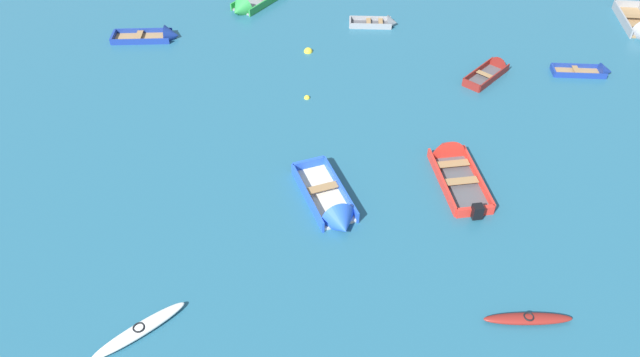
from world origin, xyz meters
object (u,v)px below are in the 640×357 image
rowboat_red_center (451,162)px  rowboat_maroon_back_row_right (494,69)px  rowboat_deep_blue_foreground_center (594,72)px  rowboat_green_midfield_right (248,6)px  kayak_maroon_outer_right (528,319)px  kayak_white_back_row_center (140,330)px  rowboat_blue_midfield_left (334,211)px  mooring_buoy_outer_edge (308,52)px  mooring_buoy_between_boats_left (307,98)px  rowboat_grey_far_left (382,23)px  rowboat_deep_blue_cluster_outer (161,36)px

rowboat_red_center → rowboat_maroon_back_row_right: bearing=61.6°
rowboat_deep_blue_foreground_center → rowboat_green_midfield_right: bearing=154.6°
kayak_maroon_outer_right → kayak_white_back_row_center: (-12.43, 0.37, 0.02)m
rowboat_blue_midfield_left → mooring_buoy_outer_edge: (-0.35, 12.41, -0.22)m
kayak_maroon_outer_right → mooring_buoy_between_boats_left: size_ratio=10.07×
rowboat_blue_midfield_left → kayak_maroon_outer_right: rowboat_blue_midfield_left is taller
kayak_white_back_row_center → rowboat_maroon_back_row_right: size_ratio=0.98×
rowboat_red_center → rowboat_grey_far_left: size_ratio=1.65×
kayak_white_back_row_center → mooring_buoy_outer_edge: 18.37m
rowboat_blue_midfield_left → mooring_buoy_between_boats_left: size_ratio=15.21×
rowboat_grey_far_left → mooring_buoy_between_boats_left: 8.52m
rowboat_blue_midfield_left → rowboat_deep_blue_cluster_outer: bearing=120.4°
rowboat_grey_far_left → mooring_buoy_outer_edge: size_ratio=6.01×
rowboat_blue_midfield_left → rowboat_green_midfield_right: (-3.72, 17.69, -0.02)m
kayak_white_back_row_center → mooring_buoy_between_boats_left: bearing=65.3°
rowboat_blue_midfield_left → rowboat_maroon_back_row_right: 13.29m
kayak_white_back_row_center → rowboat_deep_blue_cluster_outer: rowboat_deep_blue_cluster_outer is taller
rowboat_red_center → rowboat_green_midfield_right: bearing=120.4°
mooring_buoy_outer_edge → rowboat_red_center: bearing=-60.7°
rowboat_grey_far_left → mooring_buoy_between_boats_left: rowboat_grey_far_left is taller
rowboat_green_midfield_right → kayak_maroon_outer_right: bearing=-67.3°
rowboat_green_midfield_right → mooring_buoy_between_boats_left: size_ratio=15.03×
rowboat_deep_blue_cluster_outer → mooring_buoy_outer_edge: (8.09, -1.97, -0.15)m
rowboat_blue_midfield_left → rowboat_green_midfield_right: rowboat_blue_midfield_left is taller
rowboat_deep_blue_foreground_center → rowboat_maroon_back_row_right: bearing=174.0°
rowboat_green_midfield_right → rowboat_deep_blue_cluster_outer: rowboat_green_midfield_right is taller
rowboat_green_midfield_right → rowboat_grey_far_left: rowboat_green_midfield_right is taller
rowboat_red_center → rowboat_green_midfield_right: rowboat_red_center is taller
rowboat_maroon_back_row_right → rowboat_grey_far_left: bearing=132.9°
rowboat_blue_midfield_left → rowboat_deep_blue_foreground_center: bearing=33.2°
kayak_maroon_outer_right → rowboat_maroon_back_row_right: size_ratio=0.97×
rowboat_green_midfield_right → rowboat_maroon_back_row_right: (12.74, -7.93, -0.03)m
kayak_white_back_row_center → rowboat_blue_midfield_left: bearing=36.6°
rowboat_deep_blue_cluster_outer → kayak_white_back_row_center: bearing=-84.4°
rowboat_green_midfield_right → rowboat_deep_blue_foreground_center: bearing=-25.4°
rowboat_red_center → rowboat_deep_blue_foreground_center: size_ratio=1.51×
rowboat_blue_midfield_left → mooring_buoy_between_boats_left: rowboat_blue_midfield_left is taller
rowboat_deep_blue_cluster_outer → rowboat_grey_far_left: rowboat_deep_blue_cluster_outer is taller
rowboat_deep_blue_foreground_center → rowboat_deep_blue_cluster_outer: (-22.53, 5.14, 0.02)m
mooring_buoy_outer_edge → rowboat_blue_midfield_left: bearing=-88.4°
rowboat_maroon_back_row_right → rowboat_blue_midfield_left: bearing=-132.8°
kayak_maroon_outer_right → rowboat_deep_blue_cluster_outer: bearing=126.1°
rowboat_maroon_back_row_right → mooring_buoy_between_boats_left: 9.82m
rowboat_blue_midfield_left → mooring_buoy_outer_edge: size_ratio=9.36×
rowboat_red_center → rowboat_blue_midfield_left: size_ratio=1.06×
rowboat_red_center → mooring_buoy_outer_edge: 11.25m
rowboat_maroon_back_row_right → mooring_buoy_between_boats_left: rowboat_maroon_back_row_right is taller
kayak_white_back_row_center → mooring_buoy_outer_edge: (6.22, 17.29, -0.15)m
rowboat_maroon_back_row_right → rowboat_deep_blue_cluster_outer: bearing=165.2°
kayak_white_back_row_center → rowboat_green_midfield_right: (2.85, 22.57, 0.05)m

